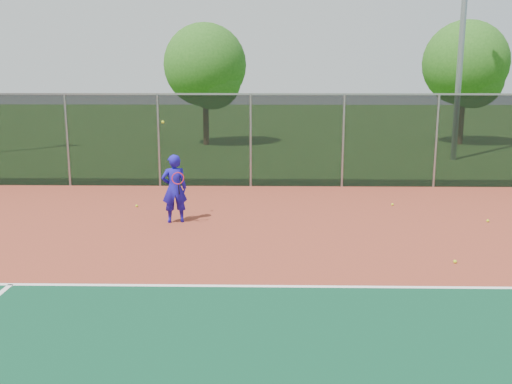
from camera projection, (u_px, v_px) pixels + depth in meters
ground at (466, 379)px, 7.03m from camera, size 120.00×120.00×0.00m
court_apron at (423, 312)px, 8.98m from camera, size 30.00×20.00×0.02m
fence_back at (343, 140)px, 18.44m from camera, size 30.00×0.06×3.03m
tennis_player at (174, 188)px, 14.15m from camera, size 0.71×0.69×2.53m
practice_ball_0 at (488, 221)px, 14.31m from camera, size 0.07×0.07×0.07m
practice_ball_2 at (137, 206)px, 15.90m from camera, size 0.07×0.07×0.07m
practice_ball_3 at (392, 204)px, 16.06m from camera, size 0.07×0.07×0.07m
practice_ball_4 at (455, 262)px, 11.23m from camera, size 0.07×0.07×0.07m
tree_back_left at (207, 69)px, 28.82m from camera, size 4.20×4.20×6.16m
tree_back_mid at (467, 67)px, 28.99m from camera, size 4.30×4.30×6.31m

